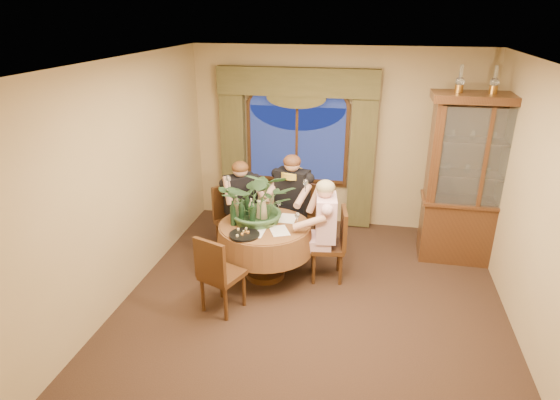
% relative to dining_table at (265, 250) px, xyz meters
% --- Properties ---
extents(floor, '(5.00, 5.00, 0.00)m').
position_rel_dining_table_xyz_m(floor, '(0.70, -0.58, -0.38)').
color(floor, black).
rests_on(floor, ground).
extents(wall_back, '(4.50, 0.00, 4.50)m').
position_rel_dining_table_xyz_m(wall_back, '(0.70, 1.92, 1.02)').
color(wall_back, tan).
rests_on(wall_back, ground).
extents(wall_right, '(0.00, 5.00, 5.00)m').
position_rel_dining_table_xyz_m(wall_right, '(2.95, -0.58, 1.02)').
color(wall_right, tan).
rests_on(wall_right, ground).
extents(ceiling, '(5.00, 5.00, 0.00)m').
position_rel_dining_table_xyz_m(ceiling, '(0.70, -0.58, 2.42)').
color(ceiling, white).
rests_on(ceiling, wall_back).
extents(window, '(1.62, 0.10, 1.32)m').
position_rel_dining_table_xyz_m(window, '(0.10, 1.85, 0.92)').
color(window, navy).
rests_on(window, wall_back).
extents(arched_transom, '(1.60, 0.06, 0.44)m').
position_rel_dining_table_xyz_m(arched_transom, '(0.10, 1.85, 1.71)').
color(arched_transom, navy).
rests_on(arched_transom, wall_back).
extents(drapery_left, '(0.38, 0.14, 2.32)m').
position_rel_dining_table_xyz_m(drapery_left, '(-0.93, 1.80, 0.80)').
color(drapery_left, '#423E1F').
rests_on(drapery_left, floor).
extents(drapery_right, '(0.38, 0.14, 2.32)m').
position_rel_dining_table_xyz_m(drapery_right, '(1.13, 1.80, 0.80)').
color(drapery_right, '#423E1F').
rests_on(drapery_right, floor).
extents(swag_valance, '(2.45, 0.16, 0.42)m').
position_rel_dining_table_xyz_m(swag_valance, '(0.10, 1.77, 1.90)').
color(swag_valance, '#423E1F').
rests_on(swag_valance, wall_back).
extents(dining_table, '(1.36, 1.36, 0.75)m').
position_rel_dining_table_xyz_m(dining_table, '(0.00, 0.00, 0.00)').
color(dining_table, maroon).
rests_on(dining_table, floor).
extents(china_cabinet, '(1.43, 0.56, 2.31)m').
position_rel_dining_table_xyz_m(china_cabinet, '(2.67, 1.02, 0.78)').
color(china_cabinet, '#3A2113').
rests_on(china_cabinet, floor).
extents(oil_lamp_left, '(0.11, 0.11, 0.34)m').
position_rel_dining_table_xyz_m(oil_lamp_left, '(2.27, 1.02, 2.11)').
color(oil_lamp_left, '#A5722D').
rests_on(oil_lamp_left, china_cabinet).
extents(oil_lamp_center, '(0.11, 0.11, 0.34)m').
position_rel_dining_table_xyz_m(oil_lamp_center, '(2.67, 1.02, 2.11)').
color(oil_lamp_center, '#A5722D').
rests_on(oil_lamp_center, china_cabinet).
extents(oil_lamp_right, '(0.11, 0.11, 0.34)m').
position_rel_dining_table_xyz_m(oil_lamp_right, '(3.08, 1.02, 2.11)').
color(oil_lamp_right, '#A5722D').
rests_on(oil_lamp_right, china_cabinet).
extents(chair_right, '(0.48, 0.48, 0.96)m').
position_rel_dining_table_xyz_m(chair_right, '(0.79, 0.12, 0.10)').
color(chair_right, black).
rests_on(chair_right, floor).
extents(chair_back_right, '(0.54, 0.54, 0.96)m').
position_rel_dining_table_xyz_m(chair_back_right, '(0.32, 0.84, 0.10)').
color(chair_back_right, black).
rests_on(chair_back_right, floor).
extents(chair_back, '(0.59, 0.59, 0.96)m').
position_rel_dining_table_xyz_m(chair_back, '(-0.60, 0.57, 0.10)').
color(chair_back, black).
rests_on(chair_back, floor).
extents(chair_front_left, '(0.54, 0.54, 0.96)m').
position_rel_dining_table_xyz_m(chair_front_left, '(-0.31, -0.81, 0.10)').
color(chair_front_left, black).
rests_on(chair_front_left, floor).
extents(person_pink, '(0.51, 0.55, 1.36)m').
position_rel_dining_table_xyz_m(person_pink, '(0.77, 0.11, 0.31)').
color(person_pink, beige).
rests_on(person_pink, floor).
extents(person_back, '(0.66, 0.65, 1.36)m').
position_rel_dining_table_xyz_m(person_back, '(-0.50, 0.65, 0.31)').
color(person_back, black).
rests_on(person_back, floor).
extents(person_scarf, '(0.62, 0.58, 1.44)m').
position_rel_dining_table_xyz_m(person_scarf, '(0.21, 0.84, 0.35)').
color(person_scarf, black).
rests_on(person_scarf, floor).
extents(stoneware_vase, '(0.15, 0.15, 0.28)m').
position_rel_dining_table_xyz_m(stoneware_vase, '(-0.06, 0.11, 0.51)').
color(stoneware_vase, tan).
rests_on(stoneware_vase, dining_table).
extents(centerpiece_plant, '(0.98, 1.09, 0.85)m').
position_rel_dining_table_xyz_m(centerpiece_plant, '(-0.08, 0.11, 1.00)').
color(centerpiece_plant, '#345A32').
rests_on(centerpiece_plant, dining_table).
extents(olive_bowl, '(0.15, 0.15, 0.05)m').
position_rel_dining_table_xyz_m(olive_bowl, '(0.07, -0.05, 0.40)').
color(olive_bowl, '#485F2E').
rests_on(olive_bowl, dining_table).
extents(cheese_platter, '(0.37, 0.37, 0.02)m').
position_rel_dining_table_xyz_m(cheese_platter, '(-0.17, -0.36, 0.39)').
color(cheese_platter, black).
rests_on(cheese_platter, dining_table).
extents(wine_bottle_0, '(0.07, 0.07, 0.33)m').
position_rel_dining_table_xyz_m(wine_bottle_0, '(-0.17, 0.02, 0.54)').
color(wine_bottle_0, tan).
rests_on(wine_bottle_0, dining_table).
extents(wine_bottle_1, '(0.07, 0.07, 0.33)m').
position_rel_dining_table_xyz_m(wine_bottle_1, '(-0.29, -0.03, 0.54)').
color(wine_bottle_1, black).
rests_on(wine_bottle_1, dining_table).
extents(wine_bottle_2, '(0.07, 0.07, 0.33)m').
position_rel_dining_table_xyz_m(wine_bottle_2, '(-0.14, -0.07, 0.54)').
color(wine_bottle_2, black).
rests_on(wine_bottle_2, dining_table).
extents(wine_bottle_3, '(0.07, 0.07, 0.33)m').
position_rel_dining_table_xyz_m(wine_bottle_3, '(-0.39, 0.10, 0.54)').
color(wine_bottle_3, tan).
rests_on(wine_bottle_3, dining_table).
extents(wine_bottle_4, '(0.07, 0.07, 0.33)m').
position_rel_dining_table_xyz_m(wine_bottle_4, '(-0.27, 0.17, 0.54)').
color(wine_bottle_4, black).
rests_on(wine_bottle_4, dining_table).
extents(wine_bottle_5, '(0.07, 0.07, 0.33)m').
position_rel_dining_table_xyz_m(wine_bottle_5, '(-0.38, -0.10, 0.54)').
color(wine_bottle_5, black).
rests_on(wine_bottle_5, dining_table).
extents(tasting_paper_0, '(0.32, 0.36, 0.00)m').
position_rel_dining_table_xyz_m(tasting_paper_0, '(0.22, -0.15, 0.38)').
color(tasting_paper_0, white).
rests_on(tasting_paper_0, dining_table).
extents(tasting_paper_1, '(0.21, 0.30, 0.00)m').
position_rel_dining_table_xyz_m(tasting_paper_1, '(0.26, 0.23, 0.38)').
color(tasting_paper_1, white).
rests_on(tasting_paper_1, dining_table).
extents(tasting_paper_2, '(0.21, 0.30, 0.00)m').
position_rel_dining_table_xyz_m(tasting_paper_2, '(-0.06, -0.25, 0.38)').
color(tasting_paper_2, white).
rests_on(tasting_paper_2, dining_table).
extents(wine_glass_person_pink, '(0.07, 0.07, 0.18)m').
position_rel_dining_table_xyz_m(wine_glass_person_pink, '(0.41, 0.06, 0.46)').
color(wine_glass_person_pink, silver).
rests_on(wine_glass_person_pink, dining_table).
extents(wine_glass_person_back, '(0.07, 0.07, 0.18)m').
position_rel_dining_table_xyz_m(wine_glass_person_back, '(-0.25, 0.33, 0.46)').
color(wine_glass_person_back, silver).
rests_on(wine_glass_person_back, dining_table).
extents(wine_glass_person_scarf, '(0.07, 0.07, 0.18)m').
position_rel_dining_table_xyz_m(wine_glass_person_scarf, '(0.10, 0.40, 0.46)').
color(wine_glass_person_scarf, silver).
rests_on(wine_glass_person_scarf, dining_table).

